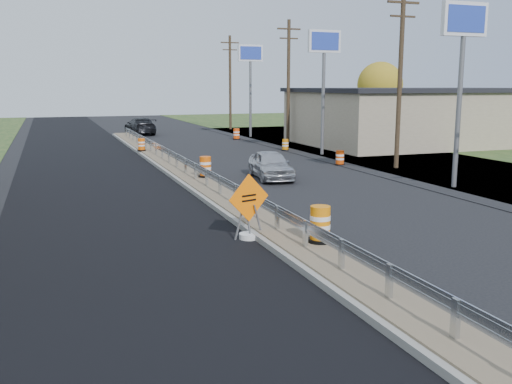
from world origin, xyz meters
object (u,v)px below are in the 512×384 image
object	(u,v)px
barrel_shoulder_mid	(285,145)
car_silver	(271,165)
barrel_median_far	(141,145)
car_dark_far	(140,126)
barrel_median_near	(320,225)
barrel_shoulder_far	(236,134)
barrel_median_mid	(205,167)
caution_sign	(249,223)
barrel_shoulder_near	(340,158)

from	to	relation	value
barrel_shoulder_mid	car_silver	size ratio (longest dim) A/B	0.20
barrel_median_far	car_dark_far	size ratio (longest dim) A/B	0.15
barrel_median_far	barrel_shoulder_mid	world-z (taller)	barrel_median_far
barrel_median_near	barrel_median_far	world-z (taller)	barrel_median_near
barrel_median_near	barrel_shoulder_far	distance (m)	32.86
barrel_median_near	barrel_shoulder_mid	distance (m)	24.43
barrel_shoulder_mid	barrel_shoulder_far	distance (m)	9.04
barrel_median_near	barrel_median_mid	bearing A→B (deg)	90.00
caution_sign	barrel_shoulder_far	distance (m)	31.58
barrel_median_mid	car_silver	bearing A→B (deg)	-3.55
barrel_shoulder_mid	barrel_shoulder_far	xyz separation A→B (m)	(-0.62, 9.02, 0.06)
barrel_shoulder_near	car_silver	world-z (taller)	car_silver
barrel_median_mid	barrel_shoulder_far	bearing A→B (deg)	67.98
caution_sign	barrel_shoulder_far	bearing A→B (deg)	55.53
barrel_shoulder_near	car_silver	size ratio (longest dim) A/B	0.21
barrel_median_far	barrel_median_mid	bearing A→B (deg)	-84.76
barrel_median_near	barrel_shoulder_near	distance (m)	17.24
barrel_shoulder_far	barrel_median_mid	bearing A→B (deg)	-112.02
car_dark_far	barrel_shoulder_mid	bearing A→B (deg)	110.87
barrel_median_near	barrel_shoulder_mid	xyz separation A→B (m)	(8.65, 22.85, -0.33)
caution_sign	barrel_median_far	world-z (taller)	caution_sign
caution_sign	barrel_shoulder_near	world-z (taller)	caution_sign
car_silver	barrel_shoulder_far	bearing A→B (deg)	83.50
barrel_median_mid	barrel_shoulder_far	world-z (taller)	barrel_median_mid
barrel_median_far	car_silver	xyz separation A→B (m)	(4.31, -12.20, 0.06)
barrel_median_near	barrel_median_far	bearing A→B (deg)	92.62
car_silver	barrel_median_mid	bearing A→B (deg)	-176.55
car_dark_far	caution_sign	bearing A→B (deg)	83.19
barrel_shoulder_near	car_silver	bearing A→B (deg)	-150.26
barrel_median_near	barrel_median_mid	xyz separation A→B (m)	(0.00, 12.01, -0.02)
barrel_median_mid	car_dark_far	xyz separation A→B (m)	(1.25, 27.76, 0.08)
barrel_shoulder_mid	car_silver	world-z (taller)	car_silver
barrel_shoulder_near	barrel_shoulder_far	xyz separation A→B (m)	(-0.62, 16.95, 0.04)
barrel_median_mid	car_silver	world-z (taller)	car_silver
barrel_median_far	barrel_shoulder_near	distance (m)	13.34
barrel_median_near	car_dark_far	distance (m)	39.79
barrel_shoulder_near	barrel_shoulder_far	size ratio (longest dim) A/B	0.92
barrel_median_mid	car_silver	size ratio (longest dim) A/B	0.24
car_silver	car_dark_far	size ratio (longest dim) A/B	0.75
caution_sign	car_silver	xyz separation A→B (m)	(4.66, 10.07, 0.19)
caution_sign	car_dark_far	xyz separation A→B (m)	(2.70, 38.03, 0.28)
barrel_median_far	barrel_shoulder_far	size ratio (longest dim) A/B	0.90
barrel_shoulder_far	barrel_shoulder_near	bearing A→B (deg)	-87.90
barrel_shoulder_far	car_dark_far	bearing A→B (deg)	130.60
barrel_median_mid	car_silver	xyz separation A→B (m)	(3.21, -0.20, -0.01)
barrel_shoulder_far	car_silver	xyz separation A→B (m)	(-4.82, -20.05, 0.25)
caution_sign	barrel_shoulder_far	xyz separation A→B (m)	(9.48, 30.12, -0.05)
barrel_median_mid	car_silver	distance (m)	3.22
barrel_median_near	barrel_shoulder_mid	size ratio (longest dim) A/B	1.27
caution_sign	car_dark_far	distance (m)	38.13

